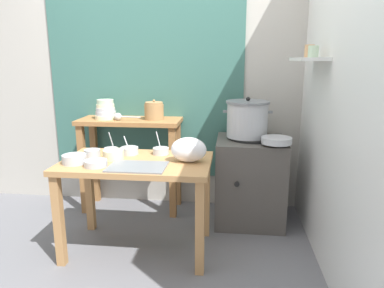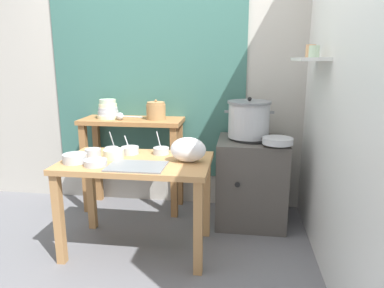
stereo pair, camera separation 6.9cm
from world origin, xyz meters
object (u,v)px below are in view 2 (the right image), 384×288
Objects in this scene: clay_pot at (156,111)px; prep_bowl_1 at (75,158)px; stove_block at (251,181)px; wide_pan at (278,141)px; back_shelf_table at (133,141)px; bowl_stack_enamel at (108,110)px; serving_tray at (137,166)px; prep_bowl_2 at (112,150)px; plastic_bag at (188,150)px; steamer_pot at (249,119)px; ladle at (121,116)px; prep_bowl_5 at (161,150)px; prep_bowl_6 at (95,162)px; prep_table at (137,174)px; prep_bowl_4 at (130,150)px; prep_bowl_3 at (114,154)px; prep_bowl_0 at (93,152)px.

prep_bowl_1 is (-0.39, -0.88, -0.23)m from clay_pot.
prep_bowl_1 is (-1.29, -0.75, 0.37)m from stove_block.
wide_pan is (0.19, -0.21, 0.42)m from stove_block.
back_shelf_table is 4.74× the size of bowl_stack_enamel.
serving_tray is 2.22× the size of prep_bowl_2.
plastic_bag is (0.88, -0.73, -0.17)m from bowl_stack_enamel.
steamer_pot is at bearing 135.31° from wide_pan.
ladle is 0.71m from prep_bowl_5.
steamer_pot is 1.68× the size of ladle.
prep_bowl_6 is (-1.30, -0.59, -0.06)m from wide_pan.
prep_bowl_5 is at bearing -73.00° from clay_pot.
prep_table is at bearing -142.12° from steamer_pot.
plastic_bag is at bearing 16.16° from prep_bowl_6.
serving_tray is 0.46m from prep_bowl_2.
prep_bowl_5 is (0.41, -0.56, 0.07)m from back_shelf_table.
plastic_bag is 0.79m from wide_pan.
clay_pot reaches higher than wide_pan.
prep_bowl_1 is 0.43m from prep_bowl_4.
prep_bowl_3 is (0.07, -0.15, 0.01)m from prep_bowl_2.
clay_pot is (-0.90, 0.13, 0.60)m from stove_block.
wide_pan is (1.55, -0.32, -0.18)m from bowl_stack_enamel.
ladle reaches higher than prep_bowl_0.
steamer_pot is at bearing 55.50° from plastic_bag.
steamer_pot is 2.65× the size of prep_bowl_6.
stove_block reaches higher than prep_bowl_0.
prep_bowl_1 is (-1.25, -0.77, -0.19)m from steamer_pot.
prep_table is 4.23× the size of plastic_bag.
wide_pan is at bearing -17.33° from clay_pot.
prep_bowl_1 is 1.20× the size of prep_bowl_4.
clay_pot reaches higher than stove_block.
stove_block is 0.56m from steamer_pot.
prep_bowl_5 is (0.51, 0.14, -0.00)m from prep_bowl_0.
wide_pan is (1.06, 0.42, 0.20)m from prep_table.
prep_table is at bearing 107.41° from serving_tray.
prep_bowl_1 is 0.34m from prep_bowl_2.
serving_tray is 0.30m from prep_bowl_6.
clay_pot reaches higher than ladle.
steamer_pot reaches higher than prep_bowl_5.
prep_table is 1.41× the size of stove_block.
bowl_stack_enamel is (-1.36, 0.11, 0.60)m from stove_block.
prep_bowl_5 is 0.54m from prep_bowl_6.
prep_bowl_0 is at bearing -91.90° from ladle.
prep_table is 0.96m from bowl_stack_enamel.
bowl_stack_enamel reaches higher than prep_bowl_1.
serving_tray is 2.59× the size of prep_bowl_3.
prep_bowl_2 is (-1.12, -0.46, 0.36)m from stove_block.
back_shelf_table is 1.23× the size of stove_block.
steamer_pot is 3.52× the size of prep_bowl_0.
prep_bowl_3 is (0.08, -0.74, 0.08)m from back_shelf_table.
prep_bowl_0 is 0.18m from prep_bowl_3.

